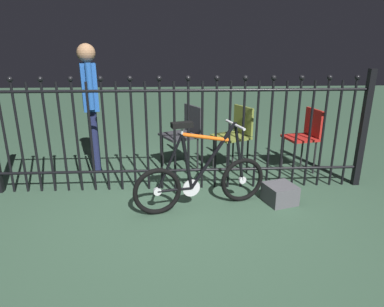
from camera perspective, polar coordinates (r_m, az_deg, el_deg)
ground_plane at (r=3.44m, az=-1.39°, el=-9.65°), size 20.00×20.00×0.00m
iron_fence at (r=3.73m, az=-2.41°, el=3.73°), size 4.18×0.07×1.34m
bicycle at (r=3.39m, az=1.60°, el=-4.35°), size 1.35×0.50×0.90m
chair_olive at (r=4.36m, az=7.40°, el=3.63°), size 0.52×0.52×0.84m
chair_red at (r=4.57m, az=18.56°, el=3.21°), size 0.43×0.43×0.81m
chair_charcoal at (r=4.49m, az=-1.18°, el=3.92°), size 0.58×0.58×0.82m
person_visitor at (r=4.43m, az=-16.77°, el=8.94°), size 0.25×0.46×1.60m
display_crate at (r=3.69m, az=14.59°, el=-6.57°), size 0.36×0.36×0.20m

